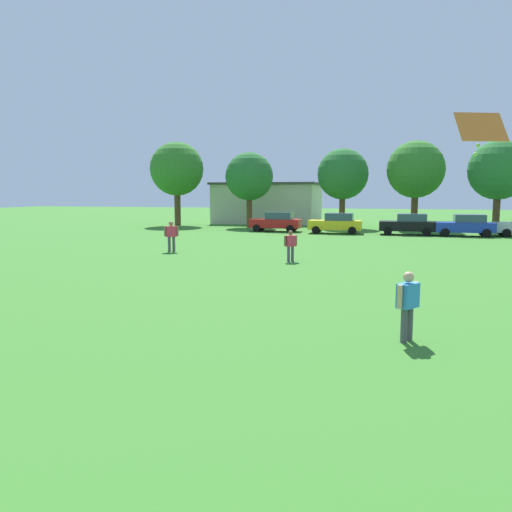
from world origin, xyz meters
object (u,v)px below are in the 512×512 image
(tree_far_left, at_px, (177,169))
(parked_car_yellow_1, at_px, (336,223))
(parked_car_blue_3, at_px, (466,225))
(parked_car_black_2, at_px, (408,224))
(bystander_near_trees, at_px, (291,243))
(bystander_midfield, at_px, (171,234))
(tree_right, at_px, (499,170))
(kite, at_px, (481,129))
(tree_center_right, at_px, (416,170))
(tree_center_left, at_px, (343,174))
(tree_left, at_px, (249,177))
(adult_bystander, at_px, (408,300))
(parked_car_red_0, at_px, (276,222))

(tree_far_left, bearing_deg, parked_car_yellow_1, -21.28)
(parked_car_blue_3, distance_m, tree_far_left, 28.14)
(parked_car_black_2, relative_size, parked_car_blue_3, 1.00)
(bystander_near_trees, xyz_separation_m, bystander_midfield, (-7.36, 2.38, 0.13))
(parked_car_blue_3, relative_size, tree_far_left, 0.51)
(tree_right, bearing_deg, parked_car_blue_3, -123.62)
(tree_far_left, bearing_deg, parked_car_black_2, -15.99)
(bystander_near_trees, height_order, parked_car_black_2, parked_car_black_2)
(kite, xyz_separation_m, tree_far_left, (-23.42, 34.55, 0.75))
(parked_car_blue_3, bearing_deg, tree_far_left, -14.03)
(bystander_midfield, relative_size, parked_car_black_2, 0.41)
(bystander_midfield, height_order, tree_center_right, tree_center_right)
(tree_center_left, distance_m, tree_right, 13.40)
(parked_car_yellow_1, relative_size, tree_center_right, 0.54)
(bystander_near_trees, distance_m, parked_car_yellow_1, 17.98)
(tree_far_left, relative_size, tree_left, 1.17)
(tree_far_left, height_order, tree_left, tree_far_left)
(tree_center_right, bearing_deg, tree_far_left, 179.13)
(bystander_midfield, distance_m, parked_car_black_2, 20.65)
(tree_far_left, height_order, tree_center_right, tree_far_left)
(parked_car_yellow_1, relative_size, tree_left, 0.59)
(adult_bystander, height_order, tree_center_left, tree_center_left)
(kite, xyz_separation_m, parked_car_blue_3, (3.47, 27.83, -4.11))
(bystander_midfield, height_order, tree_far_left, tree_far_left)
(parked_car_blue_3, relative_size, tree_center_right, 0.54)
(tree_right, bearing_deg, tree_center_right, 163.25)
(tree_left, xyz_separation_m, tree_center_left, (8.88, 1.28, 0.19))
(bystander_midfield, height_order, parked_car_red_0, bystander_midfield)
(bystander_near_trees, height_order, tree_center_right, tree_center_right)
(kite, relative_size, tree_left, 0.19)
(kite, bearing_deg, adult_bystander, -123.11)
(bystander_near_trees, bearing_deg, tree_center_left, 47.75)
(bystander_midfield, xyz_separation_m, parked_car_yellow_1, (7.71, 15.59, -0.18))
(tree_left, bearing_deg, bystander_near_trees, -69.94)
(tree_far_left, bearing_deg, kite, -55.87)
(kite, relative_size, tree_far_left, 0.16)
(bystander_near_trees, relative_size, tree_right, 0.20)
(tree_center_right, bearing_deg, bystander_midfield, -122.86)
(parked_car_blue_3, xyz_separation_m, tree_far_left, (-26.89, 6.72, 4.86))
(adult_bystander, relative_size, tree_far_left, 0.19)
(kite, xyz_separation_m, parked_car_yellow_1, (-6.49, 27.95, -4.11))
(bystander_midfield, relative_size, kite, 1.28)
(tree_far_left, xyz_separation_m, tree_center_left, (16.74, 0.59, -0.64))
(parked_car_yellow_1, xyz_separation_m, tree_center_left, (-0.19, 7.18, 4.22))
(kite, distance_m, tree_left, 37.26)
(parked_car_yellow_1, bearing_deg, tree_left, -33.02)
(kite, bearing_deg, tree_right, 78.76)
(bystander_midfield, distance_m, tree_center_left, 24.32)
(adult_bystander, distance_m, parked_car_yellow_1, 30.98)
(tree_left, height_order, tree_center_left, tree_center_left)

